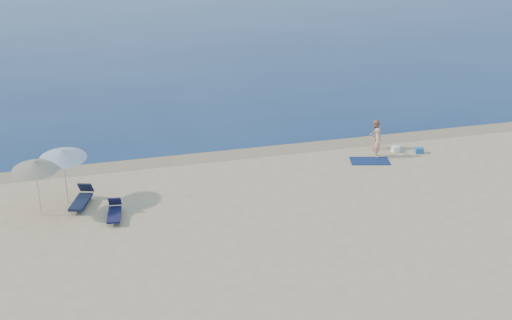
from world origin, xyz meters
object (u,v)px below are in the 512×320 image
Objects in this scene: person_left at (378,142)px; blue_cooler at (419,150)px; person_right at (375,135)px; umbrella_near at (63,154)px.

blue_cooler is (2.31, -0.14, -0.63)m from person_left.
person_right is 3.85× the size of blue_cooler.
person_right reaches higher than blue_cooler.
person_right is at bearing 4.34° from person_left.
person_right is 15.69m from umbrella_near.
umbrella_near is (-15.46, -2.28, 1.44)m from person_right.
person_left is 1.04m from person_right.
person_right is at bearing 161.48° from blue_cooler.
umbrella_near is at bearing -165.17° from blue_cooler.
person_left is 3.76× the size of blue_cooler.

